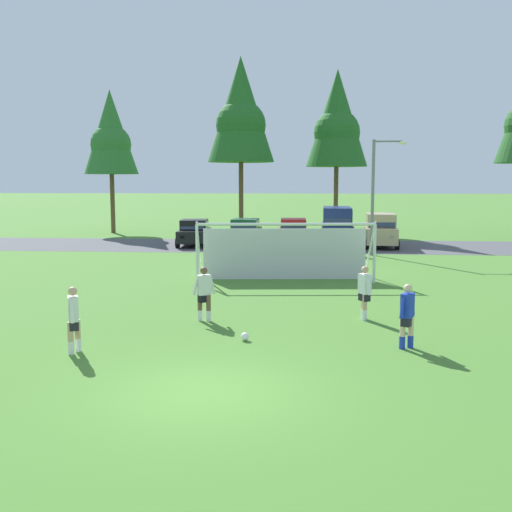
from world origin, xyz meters
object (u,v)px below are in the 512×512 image
at_px(player_winger_left, 74,320).
at_px(parked_car_slot_center, 337,225).
at_px(soccer_ball, 245,337).
at_px(parked_car_slot_center_left, 293,231).
at_px(street_lamp, 376,196).
at_px(parked_car_slot_left, 245,232).
at_px(player_striker_near, 204,294).
at_px(soccer_goal, 285,250).
at_px(parked_car_slot_far_left, 194,232).
at_px(player_defender_far, 364,293).
at_px(player_midfield_center, 407,316).
at_px(parked_car_slot_center_right, 380,230).

height_order(player_winger_left, parked_car_slot_center, parked_car_slot_center).
distance_m(soccer_ball, parked_car_slot_center_left, 24.91).
bearing_deg(street_lamp, parked_car_slot_left, 146.87).
distance_m(parked_car_slot_left, street_lamp, 9.89).
bearing_deg(player_striker_near, soccer_goal, 74.36).
height_order(parked_car_slot_far_left, street_lamp, street_lamp).
distance_m(player_defender_far, parked_car_slot_center, 21.62).
bearing_deg(parked_car_slot_far_left, player_defender_far, -66.35).
bearing_deg(street_lamp, player_striker_near, -112.54).
bearing_deg(player_striker_near, player_midfield_center, -24.70).
bearing_deg(parked_car_slot_center_left, parked_car_slot_center_right, -13.62).
height_order(player_midfield_center, parked_car_slot_left, parked_car_slot_left).
relative_size(soccer_goal, parked_car_slot_center_left, 1.78).
bearing_deg(soccer_goal, parked_car_slot_left, 102.22).
xyz_separation_m(player_striker_near, parked_car_slot_far_left, (-4.22, 21.18, 0.05)).
height_order(soccer_ball, street_lamp, street_lamp).
relative_size(soccer_ball, soccer_goal, 0.03).
distance_m(player_midfield_center, parked_car_slot_left, 25.60).
distance_m(soccer_goal, parked_car_slot_far_left, 14.87).
distance_m(player_striker_near, player_defender_far, 4.85).
bearing_deg(player_midfield_center, parked_car_slot_center, 90.93).
relative_size(player_midfield_center, parked_car_slot_left, 0.38).
xyz_separation_m(player_defender_far, parked_car_slot_center, (0.34, 21.61, 0.52)).
height_order(soccer_ball, soccer_goal, soccer_goal).
xyz_separation_m(soccer_ball, parked_car_slot_far_left, (-5.66, 23.34, 0.77)).
xyz_separation_m(soccer_goal, parked_car_slot_left, (-3.13, 14.45, -0.42)).
xyz_separation_m(player_defender_far, parked_car_slot_far_left, (-9.03, 20.62, 0.05)).
relative_size(soccer_ball, parked_car_slot_far_left, 0.05).
height_order(player_defender_far, player_winger_left, same).
distance_m(parked_car_slot_center, street_lamp, 5.90).
distance_m(soccer_goal, parked_car_slot_center_left, 14.97).
relative_size(player_winger_left, parked_car_slot_center_right, 0.35).
xyz_separation_m(soccer_ball, soccer_goal, (0.73, 9.92, 1.18)).
relative_size(soccer_goal, player_midfield_center, 4.61).
relative_size(soccer_goal, parked_car_slot_far_left, 1.76).
bearing_deg(player_defender_far, soccer_ball, -141.06).
bearing_deg(parked_car_slot_center_right, player_midfield_center, -95.58).
xyz_separation_m(player_defender_far, parked_car_slot_center_right, (3.08, 20.80, 0.29)).
xyz_separation_m(soccer_ball, player_defender_far, (3.37, 2.72, 0.71)).
distance_m(player_striker_near, player_winger_left, 4.45).
height_order(soccer_ball, player_defender_far, player_defender_far).
distance_m(player_striker_near, parked_car_slot_center_right, 22.77).
bearing_deg(soccer_ball, soccer_goal, 85.80).
relative_size(soccer_goal, parked_car_slot_center_right, 1.61).
xyz_separation_m(soccer_ball, player_striker_near, (-1.44, 2.16, 0.71)).
distance_m(player_midfield_center, parked_car_slot_center_right, 24.03).
relative_size(parked_car_slot_center, parked_car_slot_center_right, 1.03).
bearing_deg(parked_car_slot_center_right, player_striker_near, -110.29).
height_order(soccer_ball, player_midfield_center, player_midfield_center).
bearing_deg(street_lamp, parked_car_slot_center_right, 79.04).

